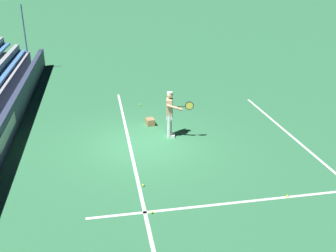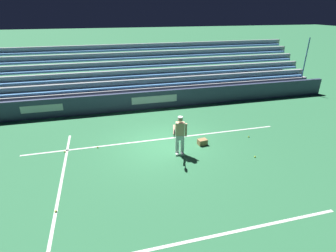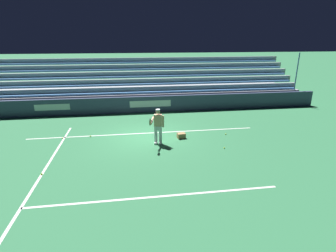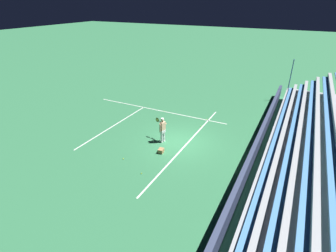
{
  "view_description": "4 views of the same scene",
  "coord_description": "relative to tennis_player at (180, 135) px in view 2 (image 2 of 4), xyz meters",
  "views": [
    {
      "loc": [
        12.57,
        -1.47,
        5.89
      ],
      "look_at": [
        0.63,
        0.75,
        0.91
      ],
      "focal_mm": 42.0,
      "sensor_mm": 36.0,
      "label": 1
    },
    {
      "loc": [
        2.35,
        10.28,
        5.66
      ],
      "look_at": [
        -0.42,
        -0.37,
        0.71
      ],
      "focal_mm": 28.0,
      "sensor_mm": 36.0,
      "label": 2
    },
    {
      "loc": [
        0.72,
        12.74,
        4.85
      ],
      "look_at": [
        -1.03,
        1.08,
        0.88
      ],
      "focal_mm": 28.0,
      "sensor_mm": 36.0,
      "label": 3
    },
    {
      "loc": [
        -13.95,
        -6.32,
        8.58
      ],
      "look_at": [
        -0.61,
        0.61,
        1.29
      ],
      "focal_mm": 28.0,
      "sensor_mm": 36.0,
      "label": 4
    }
  ],
  "objects": [
    {
      "name": "tennis_ball_on_baseline",
      "position": [
        4.65,
        2.38,
        -0.86
      ],
      "size": [
        0.07,
        0.07,
        0.07
      ],
      "primitive_type": "sphere",
      "color": "#CCE533",
      "rests_on": "ground"
    },
    {
      "name": "court_service_line_white",
      "position": [
        0.55,
        4.44,
        -0.89
      ],
      "size": [
        8.22,
        0.1,
        0.01
      ],
      "primitive_type": "cube",
      "color": "white",
      "rests_on": "ground"
    },
    {
      "name": "tennis_ball_by_box",
      "position": [
        -3.68,
        -0.69,
        -0.86
      ],
      "size": [
        0.07,
        0.07,
        0.07
      ],
      "primitive_type": "sphere",
      "color": "#CCE533",
      "rests_on": "ground"
    },
    {
      "name": "tennis_ball_midcourt",
      "position": [
        3.37,
        -1.43,
        -0.86
      ],
      "size": [
        0.07,
        0.07,
        0.07
      ],
      "primitive_type": "sphere",
      "color": "#CCE533",
      "rests_on": "ground"
    },
    {
      "name": "tennis_ball_toward_net",
      "position": [
        4.74,
        -1.39,
        -0.86
      ],
      "size": [
        0.07,
        0.07,
        0.07
      ],
      "primitive_type": "sphere",
      "color": "#CCE533",
      "rests_on": "ground"
    },
    {
      "name": "bleacher_stand",
      "position": [
        0.55,
        -8.43,
        -0.1
      ],
      "size": [
        24.25,
        4.0,
        3.85
      ],
      "color": "#9EA3A8",
      "rests_on": "ground"
    },
    {
      "name": "tennis_player",
      "position": [
        0.0,
        0.0,
        0.0
      ],
      "size": [
        0.76,
        0.95,
        1.71
      ],
      "color": "silver",
      "rests_on": "ground"
    },
    {
      "name": "ground_plane",
      "position": [
        0.55,
        -1.06,
        -0.89
      ],
      "size": [
        160.0,
        160.0,
        0.0
      ],
      "primitive_type": "plane",
      "color": "#337A4C"
    },
    {
      "name": "court_sideline_white",
      "position": [
        4.66,
        2.94,
        -0.89
      ],
      "size": [
        0.1,
        12.0,
        0.01
      ],
      "primitive_type": "cube",
      "color": "white",
      "rests_on": "ground"
    },
    {
      "name": "tennis_ball_far_right",
      "position": [
        -2.96,
        1.05,
        -0.86
      ],
      "size": [
        0.07,
        0.07,
        0.07
      ],
      "primitive_type": "sphere",
      "color": "#CCE533",
      "rests_on": "ground"
    },
    {
      "name": "ball_box_cardboard",
      "position": [
        -1.26,
        -0.57,
        -0.76
      ],
      "size": [
        0.44,
        0.35,
        0.26
      ],
      "primitive_type": "cube",
      "rotation": [
        0.0,
        0.0,
        0.13
      ],
      "color": "#A87F51",
      "rests_on": "ground"
    },
    {
      "name": "court_baseline_white",
      "position": [
        0.55,
        -1.56,
        -0.89
      ],
      "size": [
        12.0,
        0.1,
        0.01
      ],
      "primitive_type": "cube",
      "color": "white",
      "rests_on": "ground"
    },
    {
      "name": "back_wall_sponsor_board",
      "position": [
        0.56,
        -5.8,
        -0.34
      ],
      "size": [
        25.53,
        0.25,
        1.1
      ],
      "color": "#384260",
      "rests_on": "ground"
    }
  ]
}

